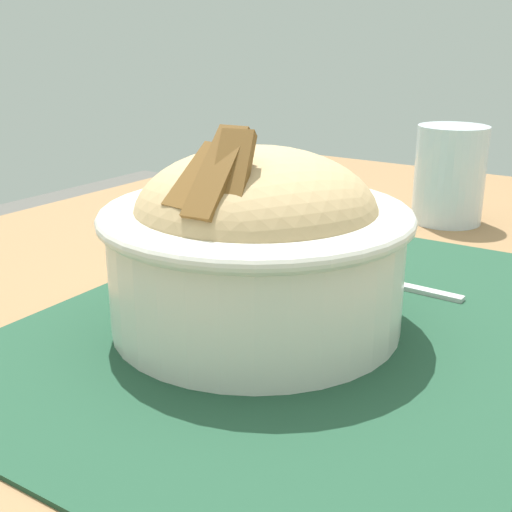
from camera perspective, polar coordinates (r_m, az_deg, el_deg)
table at (r=0.51m, az=1.71°, el=-12.57°), size 1.24×0.83×0.72m
placemat at (r=0.48m, az=4.32°, el=-5.50°), size 0.48×0.35×0.00m
bowl at (r=0.45m, az=-0.02°, el=1.19°), size 0.22×0.22×0.14m
fork at (r=0.56m, az=10.08°, el=-2.01°), size 0.02×0.13×0.00m
drinking_glass at (r=0.75m, az=16.19°, el=6.23°), size 0.07×0.07×0.10m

